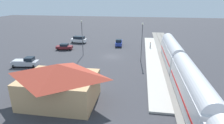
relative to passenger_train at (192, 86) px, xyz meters
The scene contains 12 objects.
ground_plane 24.63m from the passenger_train, 55.10° to the right, with size 200.00×200.00×0.00m, color #38383D.
railway_track 20.26m from the passenger_train, 90.00° to the right, with size 4.80×70.00×0.30m.
platform 20.64m from the passenger_train, 78.73° to the right, with size 3.20×46.00×0.30m.
passenger_train is the anchor object (origin of this frame).
station_building 18.10m from the passenger_train, ahead, with size 10.84×8.05×5.75m.
pedestrian_on_platform 29.52m from the passenger_train, 81.82° to the right, with size 0.36×0.36×1.71m.
pickup_silver 32.88m from the passenger_train, 18.13° to the right, with size 5.61×3.02×2.14m.
pickup_blue 34.32m from the passenger_train, 66.55° to the right, with size 2.40×5.54×2.14m.
sedan_maroon 37.47m from the passenger_train, 40.70° to the right, with size 4.67×2.64×1.74m.
suv_white 42.53m from the passenger_train, 50.69° to the right, with size 5.06×2.73×2.22m.
light_pole_near_platform 19.01m from the passenger_train, 68.83° to the right, with size 0.44×0.44×8.89m.
light_pole_lot_center 29.50m from the passenger_train, 42.97° to the right, with size 0.44×0.44×8.84m.
Camera 1 is at (-6.81, 43.73, 14.20)m, focal length 29.55 mm.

